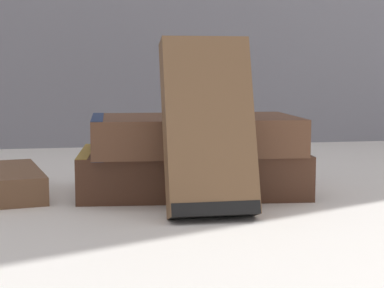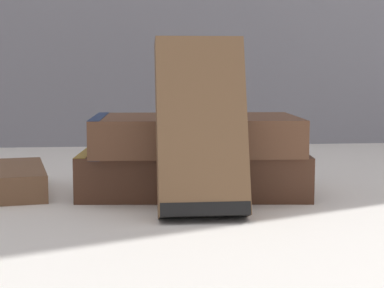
# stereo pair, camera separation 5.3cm
# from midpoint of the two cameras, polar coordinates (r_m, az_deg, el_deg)

# --- Properties ---
(ground_plane) EXTENTS (3.00, 3.00, 0.00)m
(ground_plane) POSITION_cam_midpoint_polar(r_m,az_deg,el_deg) (0.65, -3.20, -5.35)
(ground_plane) COLOR white
(book_flat_bottom) EXTENTS (0.25, 0.16, 0.05)m
(book_flat_bottom) POSITION_cam_midpoint_polar(r_m,az_deg,el_deg) (0.71, -2.64, -2.45)
(book_flat_bottom) COLOR #4C2D1E
(book_flat_bottom) RESTS_ON ground_plane
(book_flat_top) EXTENTS (0.22, 0.14, 0.04)m
(book_flat_top) POSITION_cam_midpoint_polar(r_m,az_deg,el_deg) (0.69, -2.45, 0.86)
(book_flat_top) COLOR brown
(book_flat_top) RESTS_ON book_flat_bottom
(book_leaning_front) EXTENTS (0.08, 0.07, 0.17)m
(book_leaning_front) POSITION_cam_midpoint_polar(r_m,az_deg,el_deg) (0.59, -1.09, 1.07)
(book_leaning_front) COLOR brown
(book_leaning_front) RESTS_ON ground_plane
(pocket_watch) EXTENTS (0.05, 0.05, 0.01)m
(pocket_watch) POSITION_cam_midpoint_polar(r_m,az_deg,el_deg) (0.68, 0.23, 2.70)
(pocket_watch) COLOR white
(pocket_watch) RESTS_ON book_flat_top
(reading_glasses) EXTENTS (0.12, 0.09, 0.00)m
(reading_glasses) POSITION_cam_midpoint_polar(r_m,az_deg,el_deg) (0.83, -6.45, -2.66)
(reading_glasses) COLOR black
(reading_glasses) RESTS_ON ground_plane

